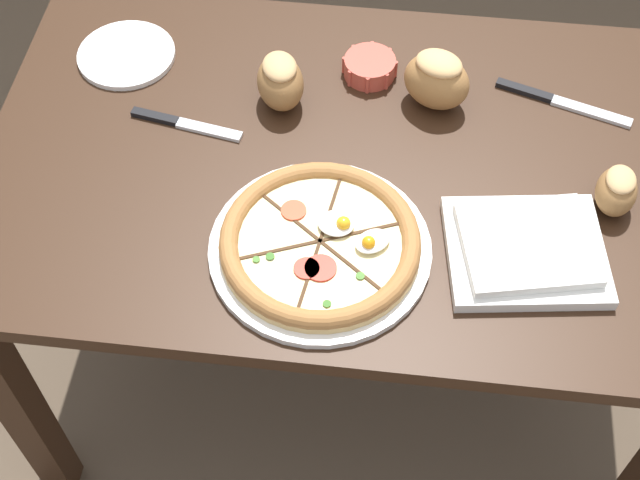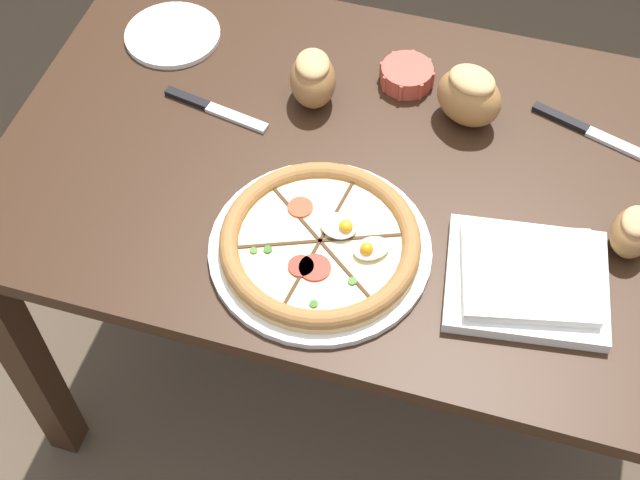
# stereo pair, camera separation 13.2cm
# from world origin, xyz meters

# --- Properties ---
(ground_plane) EXTENTS (12.00, 12.00, 0.00)m
(ground_plane) POSITION_xyz_m (0.00, 0.00, 0.00)
(ground_plane) COLOR brown
(dining_table) EXTENTS (1.22, 0.76, 0.72)m
(dining_table) POSITION_xyz_m (0.00, 0.00, 0.61)
(dining_table) COLOR #331E11
(dining_table) RESTS_ON ground_plane
(pizza) EXTENTS (0.34, 0.34, 0.05)m
(pizza) POSITION_xyz_m (-0.03, -0.19, 0.74)
(pizza) COLOR white
(pizza) RESTS_ON dining_table
(ramekin_bowl) EXTENTS (0.10, 0.10, 0.04)m
(ramekin_bowl) POSITION_xyz_m (0.01, 0.20, 0.74)
(ramekin_bowl) COLOR #C64C3D
(ramekin_bowl) RESTS_ON dining_table
(napkin_folded) EXTENTS (0.26, 0.23, 0.04)m
(napkin_folded) POSITION_xyz_m (0.27, -0.16, 0.74)
(napkin_folded) COLOR silver
(napkin_folded) RESTS_ON dining_table
(bread_piece_near) EXTENTS (0.07, 0.09, 0.07)m
(bread_piece_near) POSITION_xyz_m (0.41, -0.05, 0.76)
(bread_piece_near) COLOR olive
(bread_piece_near) RESTS_ON dining_table
(bread_piece_mid) EXTENTS (0.14, 0.12, 0.10)m
(bread_piece_mid) POSITION_xyz_m (0.13, 0.15, 0.78)
(bread_piece_mid) COLOR #A3703D
(bread_piece_mid) RESTS_ON dining_table
(bread_piece_far) EXTENTS (0.11, 0.12, 0.09)m
(bread_piece_far) POSITION_xyz_m (-0.13, 0.12, 0.77)
(bread_piece_far) COLOR olive
(bread_piece_far) RESTS_ON dining_table
(knife_main) EXTENTS (0.20, 0.05, 0.01)m
(knife_main) POSITION_xyz_m (-0.29, 0.04, 0.73)
(knife_main) COLOR silver
(knife_main) RESTS_ON dining_table
(knife_spare) EXTENTS (0.23, 0.09, 0.01)m
(knife_spare) POSITION_xyz_m (0.34, 0.17, 0.73)
(knife_spare) COLOR silver
(knife_spare) RESTS_ON dining_table
(side_saucer) EXTENTS (0.17, 0.17, 0.01)m
(side_saucer) POSITION_xyz_m (-0.43, 0.20, 0.73)
(side_saucer) COLOR white
(side_saucer) RESTS_ON dining_table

